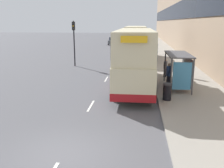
% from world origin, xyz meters
% --- Properties ---
extents(ground_plane, '(220.00, 220.00, 0.00)m').
position_xyz_m(ground_plane, '(0.00, 0.00, 0.00)').
color(ground_plane, '#515156').
extents(pavement, '(5.00, 93.00, 0.14)m').
position_xyz_m(pavement, '(6.50, 38.50, 0.07)').
color(pavement, gray).
rests_on(pavement, ground_plane).
extents(terrace_facade, '(3.10, 93.00, 14.78)m').
position_xyz_m(terrace_facade, '(10.49, 38.50, 7.38)').
color(terrace_facade, '#9E846B').
rests_on(terrace_facade, ground_plane).
extents(lane_mark_1, '(0.12, 2.00, 0.01)m').
position_xyz_m(lane_mark_1, '(0.00, 5.66, 0.01)').
color(lane_mark_1, silver).
rests_on(lane_mark_1, ground_plane).
extents(lane_mark_2, '(0.12, 2.00, 0.01)m').
position_xyz_m(lane_mark_2, '(0.00, 12.86, 0.01)').
color(lane_mark_2, silver).
rests_on(lane_mark_2, ground_plane).
extents(lane_mark_3, '(0.12, 2.00, 0.01)m').
position_xyz_m(lane_mark_3, '(0.00, 20.07, 0.01)').
color(lane_mark_3, silver).
rests_on(lane_mark_3, ground_plane).
extents(lane_mark_4, '(0.12, 2.00, 0.01)m').
position_xyz_m(lane_mark_4, '(0.00, 27.27, 0.01)').
color(lane_mark_4, silver).
rests_on(lane_mark_4, ground_plane).
extents(lane_mark_5, '(0.12, 2.00, 0.01)m').
position_xyz_m(lane_mark_5, '(0.00, 34.48, 0.01)').
color(lane_mark_5, silver).
rests_on(lane_mark_5, ground_plane).
extents(lane_mark_6, '(0.12, 2.00, 0.01)m').
position_xyz_m(lane_mark_6, '(0.00, 41.68, 0.01)').
color(lane_mark_6, silver).
rests_on(lane_mark_6, ground_plane).
extents(bus_shelter, '(1.60, 4.20, 2.48)m').
position_xyz_m(bus_shelter, '(5.77, 9.82, 1.88)').
color(bus_shelter, '#4C4C51').
rests_on(bus_shelter, ground_plane).
extents(double_decker_bus_near, '(2.85, 11.00, 4.30)m').
position_xyz_m(double_decker_bus_near, '(2.47, 10.53, 2.29)').
color(double_decker_bus_near, beige).
rests_on(double_decker_bus_near, ground_plane).
extents(double_decker_bus_ahead, '(2.85, 11.21, 4.30)m').
position_xyz_m(double_decker_bus_ahead, '(2.33, 25.10, 2.29)').
color(double_decker_bus_ahead, beige).
rests_on(double_decker_bus_ahead, ground_plane).
extents(car_0, '(1.96, 3.93, 1.84)m').
position_xyz_m(car_0, '(1.92, 67.41, 0.90)').
color(car_0, '#4C5156').
rests_on(car_0, ground_plane).
extents(car_1, '(1.92, 4.33, 1.65)m').
position_xyz_m(car_1, '(-2.92, 47.30, 0.82)').
color(car_1, '#4C5156').
rests_on(car_1, ground_plane).
extents(car_2, '(2.03, 4.24, 1.73)m').
position_xyz_m(car_2, '(2.19, 55.06, 0.86)').
color(car_2, maroon).
rests_on(car_2, ground_plane).
extents(car_3, '(1.99, 3.96, 1.66)m').
position_xyz_m(car_3, '(2.05, 37.06, 0.83)').
color(car_3, '#B7B799').
rests_on(car_3, ground_plane).
extents(pedestrian_at_shelter, '(0.36, 0.36, 1.82)m').
position_xyz_m(pedestrian_at_shelter, '(4.97, 10.01, 1.07)').
color(pedestrian_at_shelter, '#23232D').
rests_on(pedestrian_at_shelter, ground_plane).
extents(pedestrian_1, '(0.34, 0.34, 1.72)m').
position_xyz_m(pedestrian_1, '(6.54, 11.91, 1.02)').
color(pedestrian_1, '#23232D').
rests_on(pedestrian_1, ground_plane).
extents(pedestrian_2, '(0.34, 0.34, 1.74)m').
position_xyz_m(pedestrian_2, '(6.94, 13.61, 1.03)').
color(pedestrian_2, '#23232D').
rests_on(pedestrian_2, ground_plane).
extents(pedestrian_3, '(0.31, 0.31, 1.57)m').
position_xyz_m(pedestrian_3, '(5.09, 13.67, 0.94)').
color(pedestrian_3, '#23232D').
rests_on(pedestrian_3, ground_plane).
extents(litter_bin, '(0.55, 0.55, 1.05)m').
position_xyz_m(litter_bin, '(4.55, 6.88, 0.67)').
color(litter_bin, black).
rests_on(litter_bin, ground_plane).
extents(traffic_light_far_kerb, '(0.30, 0.32, 4.97)m').
position_xyz_m(traffic_light_far_kerb, '(-4.40, 19.18, 3.34)').
color(traffic_light_far_kerb, black).
rests_on(traffic_light_far_kerb, ground_plane).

